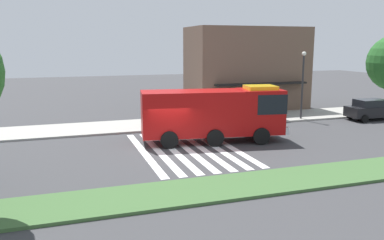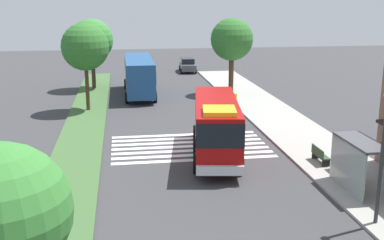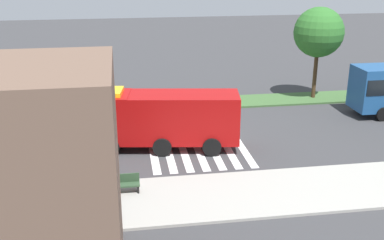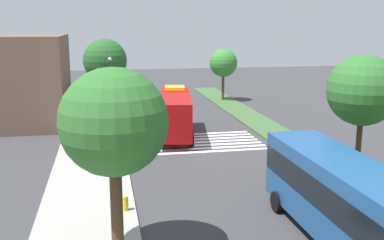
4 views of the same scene
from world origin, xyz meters
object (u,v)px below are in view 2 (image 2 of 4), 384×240
at_px(street_lamp, 383,146).
at_px(fire_truck, 216,125).
at_px(bus_stop_shelter, 354,155).
at_px(median_tree_west, 85,47).
at_px(fire_hydrant, 236,97).
at_px(median_tree_center, 2,213).
at_px(bench_near_shelter, 320,155).
at_px(sidewalk_tree_far_west, 232,40).
at_px(median_tree_far_west, 92,40).
at_px(transit_bus, 139,73).
at_px(parked_car_west, 188,65).

bearing_deg(street_lamp, fire_truck, -153.01).
height_order(bus_stop_shelter, median_tree_west, median_tree_west).
bearing_deg(fire_hydrant, fire_truck, -17.71).
xyz_separation_m(fire_truck, median_tree_center, (15.98, -8.24, 2.46)).
bearing_deg(median_tree_center, fire_hydrant, 157.18).
height_order(street_lamp, median_tree_center, median_tree_center).
distance_m(bench_near_shelter, sidewalk_tree_far_west, 21.62).
bearing_deg(sidewalk_tree_far_west, fire_truck, -15.50).
xyz_separation_m(bench_near_shelter, median_tree_west, (-15.50, -13.84, 4.78)).
xyz_separation_m(bus_stop_shelter, street_lamp, (3.54, -0.69, 1.60)).
bearing_deg(median_tree_far_west, transit_bus, 51.14).
relative_size(transit_bus, bus_stop_shelter, 2.98).
xyz_separation_m(parked_car_west, street_lamp, (43.80, 1.80, 2.59)).
bearing_deg(bench_near_shelter, median_tree_center, -44.82).
distance_m(transit_bus, bus_stop_shelter, 27.51).
relative_size(fire_truck, bus_stop_shelter, 2.76).
relative_size(median_tree_far_west, fire_hydrant, 10.14).
distance_m(median_tree_center, fire_hydrant, 33.81).
relative_size(bus_stop_shelter, median_tree_west, 0.49).
bearing_deg(transit_bus, median_tree_far_west, 51.07).
height_order(bus_stop_shelter, sidewalk_tree_far_west, sidewalk_tree_far_west).
bearing_deg(fire_hydrant, transit_bus, -119.86).
xyz_separation_m(sidewalk_tree_far_west, median_tree_west, (5.59, -13.52, 0.05)).
relative_size(median_tree_west, median_tree_center, 1.20).
relative_size(bench_near_shelter, median_tree_center, 0.27).
height_order(fire_truck, bus_stop_shelter, fire_truck).
height_order(fire_truck, median_tree_far_west, median_tree_far_west).
relative_size(parked_car_west, median_tree_west, 0.63).
bearing_deg(bench_near_shelter, bus_stop_shelter, -0.36).
relative_size(street_lamp, median_tree_west, 0.78).
relative_size(bus_stop_shelter, fire_hydrant, 5.00).
bearing_deg(fire_hydrant, median_tree_far_west, -123.21).
height_order(bench_near_shelter, median_tree_center, median_tree_center).
height_order(parked_car_west, bus_stop_shelter, bus_stop_shelter).
relative_size(fire_truck, street_lamp, 1.72).
bearing_deg(median_tree_far_west, fire_truck, 19.32).
bearing_deg(parked_car_west, bench_near_shelter, 7.28).
distance_m(bus_stop_shelter, bench_near_shelter, 4.20).
height_order(bus_stop_shelter, median_tree_far_west, median_tree_far_west).
bearing_deg(fire_truck, median_tree_center, -18.62).
xyz_separation_m(transit_bus, median_tree_west, (6.40, -4.53, 3.24)).
height_order(fire_truck, transit_bus, fire_truck).
relative_size(fire_truck, median_tree_west, 1.34).
bearing_deg(street_lamp, fire_hydrant, -179.77).
relative_size(sidewalk_tree_far_west, median_tree_west, 1.01).
relative_size(bench_near_shelter, sidewalk_tree_far_west, 0.22).
xyz_separation_m(bench_near_shelter, median_tree_center, (13.93, -13.84, 3.87)).
bearing_deg(fire_hydrant, median_tree_center, -22.82).
relative_size(parked_car_west, median_tree_center, 0.76).
bearing_deg(bus_stop_shelter, median_tree_west, -144.69).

